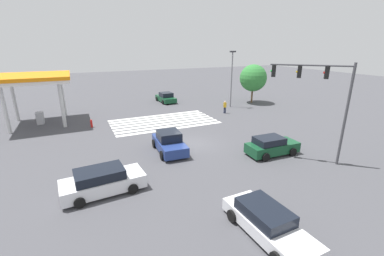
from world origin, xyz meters
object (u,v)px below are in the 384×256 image
(pedestrian, at_px, (225,106))
(street_light_pole_b, at_px, (232,74))
(traffic_signal_mast, at_px, (322,91))
(car_0, at_px, (169,143))
(car_4, at_px, (103,181))
(car_2, at_px, (166,98))
(fire_hydrant, at_px, (91,123))
(car_1, at_px, (267,222))
(car_3, at_px, (271,146))
(tree_corner_b, at_px, (253,78))

(pedestrian, relative_size, street_light_pole_b, 0.21)
(traffic_signal_mast, height_order, street_light_pole_b, street_light_pole_b)
(car_0, xyz_separation_m, car_4, (5.72, 4.20, -0.03))
(car_2, distance_m, street_light_pole_b, 10.77)
(traffic_signal_mast, distance_m, fire_hydrant, 22.09)
(car_1, bearing_deg, car_0, -178.01)
(traffic_signal_mast, relative_size, pedestrian, 4.54)
(car_2, xyz_separation_m, pedestrian, (-4.63, 9.66, 0.22))
(car_3, bearing_deg, car_2, 95.15)
(car_2, xyz_separation_m, car_4, (11.81, 22.60, 0.06))
(traffic_signal_mast, relative_size, car_4, 1.50)
(car_1, relative_size, car_2, 1.11)
(car_2, relative_size, fire_hydrant, 5.18)
(tree_corner_b, bearing_deg, car_0, 35.09)
(fire_hydrant, bearing_deg, traffic_signal_mast, 132.56)
(car_1, bearing_deg, car_4, -138.76)
(traffic_signal_mast, distance_m, car_1, 10.83)
(pedestrian, bearing_deg, car_3, 30.61)
(pedestrian, height_order, street_light_pole_b, street_light_pole_b)
(car_1, xyz_separation_m, car_2, (-5.33, -29.51, 0.04))
(car_3, height_order, car_4, car_4)
(car_1, height_order, tree_corner_b, tree_corner_b)
(car_3, bearing_deg, tree_corner_b, 59.53)
(car_4, bearing_deg, car_3, -3.30)
(traffic_signal_mast, distance_m, tree_corner_b, 20.74)
(car_4, distance_m, street_light_pole_b, 25.02)
(car_1, height_order, car_4, car_4)
(car_0, bearing_deg, car_1, 7.63)
(tree_corner_b, bearing_deg, car_4, 35.39)
(car_2, relative_size, street_light_pole_b, 0.58)
(traffic_signal_mast, xyz_separation_m, car_0, (9.22, -6.23, -4.58))
(tree_corner_b, bearing_deg, pedestrian, 28.11)
(fire_hydrant, bearing_deg, street_light_pole_b, -174.29)
(street_light_pole_b, xyz_separation_m, tree_corner_b, (-4.50, -1.05, -0.90))
(car_2, height_order, tree_corner_b, tree_corner_b)
(traffic_signal_mast, xyz_separation_m, street_light_pole_b, (-4.15, -17.73, -0.73))
(fire_hydrant, bearing_deg, car_0, 119.05)
(tree_corner_b, bearing_deg, traffic_signal_mast, 65.28)
(car_0, xyz_separation_m, pedestrian, (-10.73, -8.74, 0.13))
(car_1, relative_size, tree_corner_b, 0.87)
(car_3, xyz_separation_m, pedestrian, (-3.50, -12.74, 0.18))
(traffic_signal_mast, xyz_separation_m, tree_corner_b, (-8.64, -18.78, -1.63))
(car_0, bearing_deg, car_3, 64.72)
(car_0, distance_m, fire_hydrant, 11.02)
(car_3, bearing_deg, car_4, -176.86)
(traffic_signal_mast, height_order, fire_hydrant, traffic_signal_mast)
(pedestrian, bearing_deg, tree_corner_b, 164.08)
(street_light_pole_b, bearing_deg, car_0, 40.72)
(car_0, relative_size, car_2, 1.00)
(car_4, bearing_deg, tree_corner_b, 31.19)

